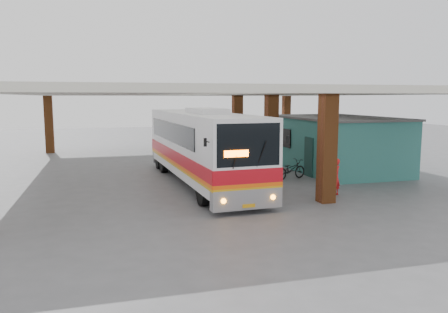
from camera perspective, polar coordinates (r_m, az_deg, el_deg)
name	(u,v)px	position (r m, az deg, el deg)	size (l,w,h in m)	color
ground	(233,191)	(19.80, 1.21, -4.54)	(90.00, 90.00, 0.00)	#515154
brick_columns	(232,134)	(24.64, 1.04, 2.99)	(20.10, 21.60, 4.35)	brown
canopy_roof	(209,92)	(25.76, -1.92, 8.37)	(21.00, 23.00, 0.30)	silver
shop_building	(337,143)	(26.19, 14.50, 1.68)	(5.20, 8.20, 3.11)	teal
coach_bus	(201,146)	(21.33, -3.05, 1.35)	(3.33, 12.86, 3.71)	white
motorcycle	(291,169)	(22.83, 8.69, -1.69)	(0.68, 1.94, 1.02)	black
pedestrian	(335,177)	(19.42, 14.29, -2.60)	(0.59, 0.39, 1.61)	red
red_chair	(271,157)	(28.57, 6.14, -0.02)	(0.56, 0.56, 0.82)	red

